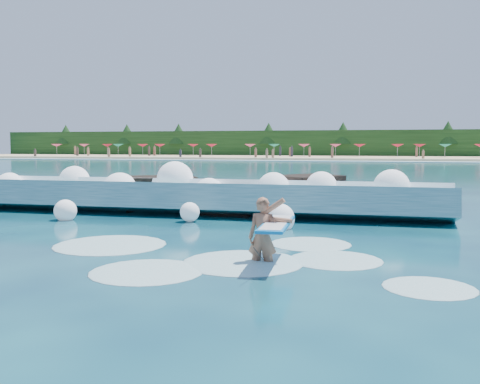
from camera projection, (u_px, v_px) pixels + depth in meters
The scene contains 11 objects.
ground at pixel (159, 248), 12.76m from camera, with size 200.00×200.00×0.00m, color #082740.
beach at pixel (345, 158), 88.03m from camera, with size 140.00×20.00×0.40m, color tan.
wet_band at pixel (340, 161), 77.42m from camera, with size 140.00×5.00×0.08m, color silver.
treeline at pixel (348, 144), 97.47m from camera, with size 140.00×4.00×5.00m, color black.
breaking_wave at pixel (192, 198), 19.22m from camera, with size 17.72×2.77×1.53m.
rock_cluster at pixel (224, 197), 20.08m from camera, with size 8.74×3.45×1.56m.
surfer_with_board at pixel (266, 234), 11.00m from camera, with size 0.91×2.86×1.67m.
wave_spray at pixel (188, 188), 18.96m from camera, with size 15.40×4.29×2.01m.
surf_foam at pixel (213, 256), 11.78m from camera, with size 9.42×5.81×0.14m.
beach_umbrellas at pixel (344, 145), 89.50m from camera, with size 110.15×6.44×0.50m.
beachgoers at pixel (327, 153), 85.51m from camera, with size 106.43×13.65×1.94m.
Camera 1 is at (4.99, -11.72, 2.47)m, focal length 40.00 mm.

